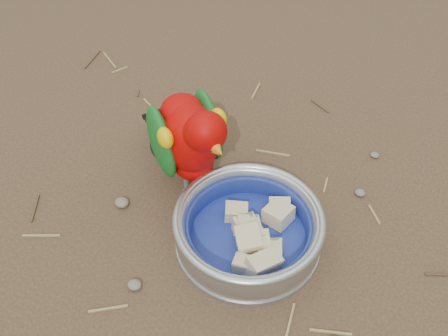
% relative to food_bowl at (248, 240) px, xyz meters
% --- Properties ---
extents(ground, '(60.00, 60.00, 0.00)m').
position_rel_food_bowl_xyz_m(ground, '(-0.03, -0.06, -0.01)').
color(ground, '#4B3524').
extents(food_bowl, '(0.21, 0.21, 0.02)m').
position_rel_food_bowl_xyz_m(food_bowl, '(0.00, 0.00, 0.00)').
color(food_bowl, '#B2B2BA').
rests_on(food_bowl, ground).
extents(bowl_wall, '(0.21, 0.21, 0.04)m').
position_rel_food_bowl_xyz_m(bowl_wall, '(0.00, 0.00, 0.03)').
color(bowl_wall, '#B2B2BA').
rests_on(bowl_wall, food_bowl).
extents(fruit_wedges, '(0.13, 0.13, 0.03)m').
position_rel_food_bowl_xyz_m(fruit_wedges, '(-0.00, 0.00, 0.02)').
color(fruit_wedges, beige).
rests_on(fruit_wedges, food_bowl).
extents(lory_parrot, '(0.24, 0.22, 0.18)m').
position_rel_food_bowl_xyz_m(lory_parrot, '(-0.12, 0.07, 0.08)').
color(lory_parrot, '#AA0402').
rests_on(lory_parrot, ground).
extents(ground_debris, '(0.90, 0.80, 0.01)m').
position_rel_food_bowl_xyz_m(ground_debris, '(-0.06, 0.03, -0.01)').
color(ground_debris, '#97824C').
rests_on(ground_debris, ground).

